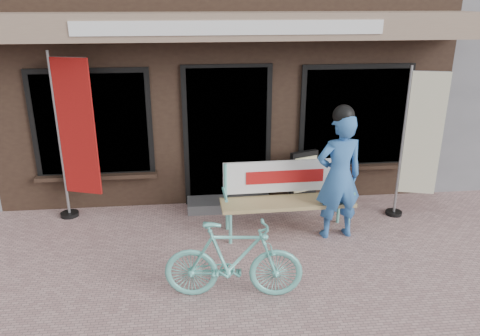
{
  "coord_description": "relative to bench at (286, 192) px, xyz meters",
  "views": [
    {
      "loc": [
        -0.55,
        -4.91,
        3.12
      ],
      "look_at": [
        0.06,
        0.7,
        1.05
      ],
      "focal_mm": 35.0,
      "sensor_mm": 36.0,
      "label": 1
    }
  ],
  "objects": [
    {
      "name": "ground",
      "position": [
        -0.73,
        -0.95,
        -0.58
      ],
      "size": [
        70.0,
        70.0,
        0.0
      ],
      "primitive_type": "plane",
      "color": "tan",
      "rests_on": "ground"
    },
    {
      "name": "storefront",
      "position": [
        -0.73,
        4.01,
        2.41
      ],
      "size": [
        7.0,
        6.77,
        6.0
      ],
      "color": "black",
      "rests_on": "ground"
    },
    {
      "name": "bench",
      "position": [
        0.0,
        0.0,
        0.0
      ],
      "size": [
        1.84,
        0.51,
        0.99
      ],
      "rotation": [
        0.0,
        0.0,
        0.02
      ],
      "color": "#64C3B7",
      "rests_on": "ground"
    },
    {
      "name": "person",
      "position": [
        0.65,
        -0.25,
        0.32
      ],
      "size": [
        0.67,
        0.48,
        1.84
      ],
      "rotation": [
        0.0,
        0.0,
        0.1
      ],
      "color": "#3268AF",
      "rests_on": "ground"
    },
    {
      "name": "bicycle",
      "position": [
        -0.88,
        -1.5,
        -0.13
      ],
      "size": [
        1.54,
        0.59,
        0.9
      ],
      "primitive_type": "imported",
      "rotation": [
        0.0,
        0.0,
        1.46
      ],
      "color": "#64C3B7",
      "rests_on": "ground"
    },
    {
      "name": "nobori_red",
      "position": [
        -2.92,
        0.69,
        0.68
      ],
      "size": [
        0.72,
        0.38,
        2.45
      ],
      "rotation": [
        0.0,
        0.0,
        -0.34
      ],
      "color": "gray",
      "rests_on": "ground"
    },
    {
      "name": "nobori_cream",
      "position": [
        1.96,
        0.23,
        0.58
      ],
      "size": [
        0.67,
        0.31,
        2.24
      ],
      "rotation": [
        0.0,
        0.0,
        -0.28
      ],
      "color": "gray",
      "rests_on": "ground"
    },
    {
      "name": "menu_stand",
      "position": [
        0.42,
        0.73,
        -0.11
      ],
      "size": [
        0.46,
        0.24,
        0.91
      ],
      "rotation": [
        0.0,
        0.0,
        0.35
      ],
      "color": "black",
      "rests_on": "ground"
    }
  ]
}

